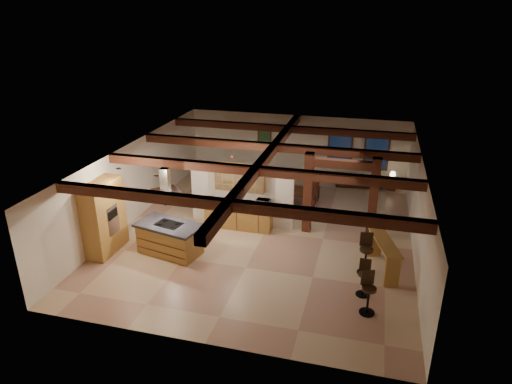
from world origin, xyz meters
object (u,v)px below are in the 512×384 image
(dining_table, at_px, (293,197))
(bar_counter, at_px, (384,251))
(kitchen_island, at_px, (170,238))
(sofa, at_px, (359,179))

(dining_table, xyz_separation_m, bar_counter, (3.53, -4.21, 0.35))
(kitchen_island, relative_size, sofa, 1.11)
(kitchen_island, relative_size, bar_counter, 1.17)
(sofa, relative_size, bar_counter, 1.05)
(dining_table, bearing_deg, bar_counter, -40.31)
(dining_table, relative_size, bar_counter, 0.92)
(kitchen_island, distance_m, bar_counter, 6.69)
(dining_table, height_order, sofa, dining_table)
(dining_table, bearing_deg, sofa, 58.94)
(kitchen_island, bearing_deg, sofa, 54.06)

